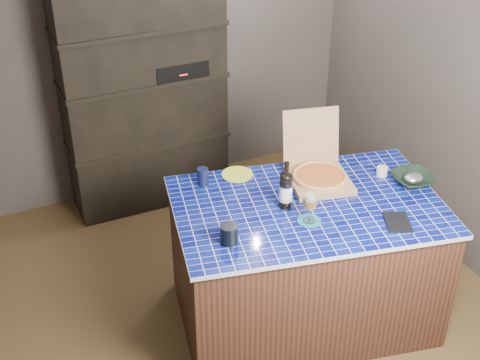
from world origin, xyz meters
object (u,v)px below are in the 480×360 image
mead_bottle (286,190)px  dvd_case (397,222)px  pizza_box (319,174)px  wine_glass (310,201)px  kitchen_island (305,262)px  bowl (413,179)px

mead_bottle → dvd_case: mead_bottle is taller
pizza_box → wine_glass: bearing=-113.9°
mead_bottle → dvd_case: size_ratio=1.58×
kitchen_island → pizza_box: 0.55m
kitchen_island → mead_bottle: mead_bottle is taller
wine_glass → dvd_case: size_ratio=1.02×
dvd_case → mead_bottle: bearing=164.1°
kitchen_island → wine_glass: bearing=-106.8°
pizza_box → dvd_case: (0.18, -0.56, -0.05)m
mead_bottle → wine_glass: bearing=-73.7°
pizza_box → wine_glass: (-0.26, -0.34, 0.08)m
kitchen_island → wine_glass: wine_glass is taller
pizza_box → bowl: pizza_box is taller
pizza_box → mead_bottle: bearing=-140.4°
kitchen_island → mead_bottle: (-0.13, 0.04, 0.54)m
wine_glass → mead_bottle: bearing=106.3°
pizza_box → dvd_case: pizza_box is taller
pizza_box → wine_glass: size_ratio=2.65×
wine_glass → bowl: bearing=6.3°
kitchen_island → dvd_case: size_ratio=9.19×
bowl → dvd_case: bearing=-137.5°
kitchen_island → pizza_box: (0.18, 0.19, 0.48)m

